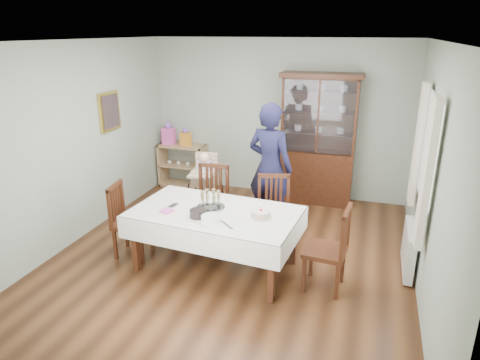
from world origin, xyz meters
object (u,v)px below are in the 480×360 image
at_px(chair_far_left, 210,217).
at_px(chair_end_right, 326,264).
at_px(chair_far_right, 273,228).
at_px(birthday_cake, 261,215).
at_px(gift_bag_pink, 169,134).
at_px(woman, 270,168).
at_px(chair_end_left, 132,234).
at_px(gift_bag_orange, 186,137).
at_px(sideboard, 183,165).
at_px(high_chair, 205,193).
at_px(dining_table, 216,239).
at_px(china_cabinet, 318,138).
at_px(champagne_tray, 211,203).

bearing_deg(chair_far_left, chair_end_right, -26.12).
distance_m(chair_far_right, birthday_cake, 0.88).
height_order(chair_far_right, gift_bag_pink, gift_bag_pink).
distance_m(woman, gift_bag_pink, 2.58).
relative_size(chair_end_left, gift_bag_orange, 2.87).
relative_size(sideboard, gift_bag_pink, 2.16).
bearing_deg(chair_far_left, high_chair, 115.86).
xyz_separation_m(chair_far_left, birthday_cake, (0.94, -0.77, 0.50)).
xyz_separation_m(chair_far_right, birthday_cake, (0.01, -0.72, 0.51)).
height_order(dining_table, china_cabinet, china_cabinet).
relative_size(sideboard, chair_end_left, 0.93).
relative_size(dining_table, gift_bag_orange, 6.20).
height_order(chair_end_left, chair_end_right, chair_end_right).
bearing_deg(chair_far_left, china_cabinet, 54.86).
height_order(chair_end_left, high_chair, high_chair).
bearing_deg(chair_far_right, chair_far_left, 162.28).
bearing_deg(champagne_tray, gift_bag_orange, 120.28).
bearing_deg(chair_end_right, gift_bag_pink, -124.12).
relative_size(china_cabinet, chair_end_left, 2.25).
distance_m(chair_far_right, gift_bag_pink, 3.18).
height_order(chair_end_left, woman, woman).
bearing_deg(sideboard, chair_end_right, -41.53).
height_order(gift_bag_pink, gift_bag_orange, gift_bag_pink).
distance_m(sideboard, gift_bag_pink, 0.64).
relative_size(dining_table, china_cabinet, 0.96).
distance_m(chair_end_left, gift_bag_orange, 2.71).
relative_size(sideboard, birthday_cake, 3.48).
bearing_deg(sideboard, gift_bag_pink, -175.53).
bearing_deg(woman, chair_far_left, 54.01).
relative_size(dining_table, chair_end_left, 2.16).
relative_size(chair_far_left, woman, 0.55).
relative_size(sideboard, chair_end_right, 0.89).
height_order(chair_end_right, woman, woman).
bearing_deg(dining_table, gift_bag_orange, 121.00).
height_order(woman, gift_bag_pink, woman).
height_order(sideboard, gift_bag_orange, gift_bag_orange).
relative_size(dining_table, birthday_cake, 8.08).
bearing_deg(chair_far_right, gift_bag_orange, 123.41).
distance_m(gift_bag_pink, gift_bag_orange, 0.34).
xyz_separation_m(dining_table, sideboard, (-1.64, 2.60, 0.02)).
relative_size(woman, high_chair, 1.75).
xyz_separation_m(china_cabinet, champagne_tray, (-0.94, -2.52, -0.30)).
bearing_deg(birthday_cake, chair_end_left, 179.40).
bearing_deg(china_cabinet, gift_bag_pink, 179.97).
distance_m(high_chair, champagne_tray, 1.44).
bearing_deg(chair_end_left, gift_bag_pink, 7.51).
distance_m(chair_far_right, chair_end_right, 1.08).
xyz_separation_m(chair_end_right, birthday_cake, (-0.78, 0.01, 0.51)).
relative_size(dining_table, gift_bag_pink, 5.03).
bearing_deg(champagne_tray, high_chair, 115.04).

